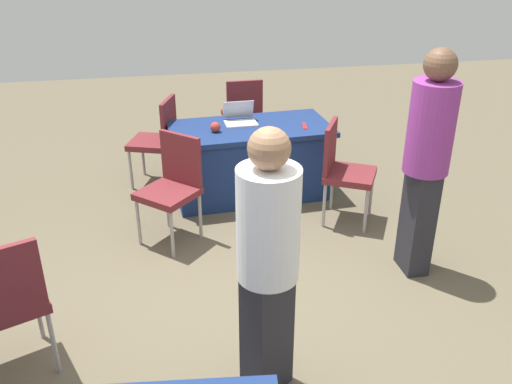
{
  "coord_description": "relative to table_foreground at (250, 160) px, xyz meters",
  "views": [
    {
      "loc": [
        0.44,
        3.09,
        2.55
      ],
      "look_at": [
        -0.19,
        -0.21,
        0.9
      ],
      "focal_mm": 38.56,
      "sensor_mm": 36.0,
      "label": 1
    }
  ],
  "objects": [
    {
      "name": "scissors_red",
      "position": [
        -0.53,
        0.1,
        0.37
      ],
      "size": [
        0.07,
        0.18,
        0.01
      ],
      "primitive_type": "cube",
      "rotation": [
        0.0,
        0.0,
        1.39
      ],
      "color": "red",
      "rests_on": "table_foreground"
    },
    {
      "name": "table_foreground",
      "position": [
        0.0,
        0.0,
        0.0
      ],
      "size": [
        1.64,
        0.89,
        0.73
      ],
      "rotation": [
        0.0,
        0.0,
        0.06
      ],
      "color": "navy",
      "rests_on": "ground"
    },
    {
      "name": "person_organiser",
      "position": [
        -1.04,
        1.64,
        0.64
      ],
      "size": [
        0.34,
        0.34,
        1.79
      ],
      "rotation": [
        0.0,
        0.0,
        1.57
      ],
      "color": "#26262D",
      "rests_on": "ground"
    },
    {
      "name": "laptop_silver",
      "position": [
        0.08,
        -0.13,
        0.4
      ],
      "size": [
        0.32,
        0.3,
        0.21
      ],
      "rotation": [
        0.0,
        0.0,
        0.02
      ],
      "color": "silver",
      "rests_on": "table_foreground"
    },
    {
      "name": "yarn_ball",
      "position": [
        0.36,
        0.1,
        0.41
      ],
      "size": [
        0.1,
        0.1,
        0.1
      ],
      "primitive_type": "sphere",
      "color": "#B2382D",
      "rests_on": "table_foreground"
    },
    {
      "name": "person_attendee_standing",
      "position": [
        0.39,
        2.67,
        0.56
      ],
      "size": [
        0.47,
        0.47,
        1.67
      ],
      "rotation": [
        0.0,
        0.0,
        0.63
      ],
      "color": "#26262D",
      "rests_on": "ground"
    },
    {
      "name": "chair_near_front",
      "position": [
        0.91,
        -0.41,
        0.17
      ],
      "size": [
        0.56,
        0.56,
        0.95
      ],
      "rotation": [
        0.0,
        0.0,
        4.37
      ],
      "color": "#9E9993",
      "rests_on": "ground"
    },
    {
      "name": "chair_tucked_right",
      "position": [
        -0.73,
        0.73,
        0.18
      ],
      "size": [
        0.6,
        0.6,
        0.95
      ],
      "rotation": [
        0.0,
        0.0,
        1.07
      ],
      "color": "#9E9993",
      "rests_on": "ground"
    },
    {
      "name": "chair_back_row",
      "position": [
        0.82,
        0.78,
        0.17
      ],
      "size": [
        0.62,
        0.62,
        0.95
      ],
      "rotation": [
        0.0,
        0.0,
        -0.76
      ],
      "color": "#9E9993",
      "rests_on": "ground"
    },
    {
      "name": "chair_by_pillar",
      "position": [
        -0.1,
        -1.07,
        0.17
      ],
      "size": [
        0.45,
        0.45,
        0.94
      ],
      "rotation": [
        0.0,
        0.0,
        3.16
      ],
      "color": "#9E9993",
      "rests_on": "ground"
    },
    {
      "name": "ground_plane",
      "position": [
        0.48,
        2.02,
        -0.37
      ],
      "size": [
        14.4,
        14.4,
        0.0
      ],
      "primitive_type": "plane",
      "color": "brown"
    },
    {
      "name": "chair_aisle",
      "position": [
        1.87,
        2.27,
        0.2
      ],
      "size": [
        0.58,
        0.58,
        0.98
      ],
      "rotation": [
        0.0,
        0.0,
        3.54
      ],
      "color": "#9E9993",
      "rests_on": "ground"
    }
  ]
}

